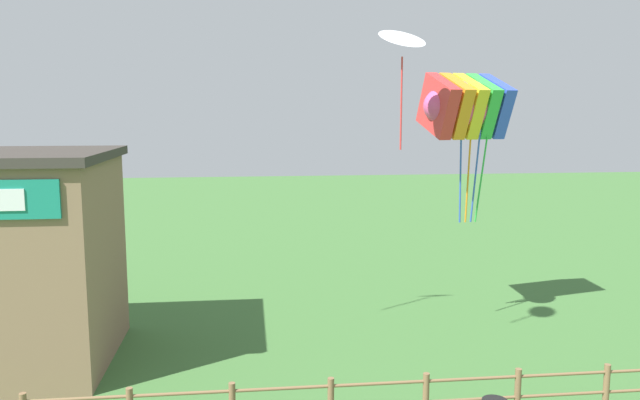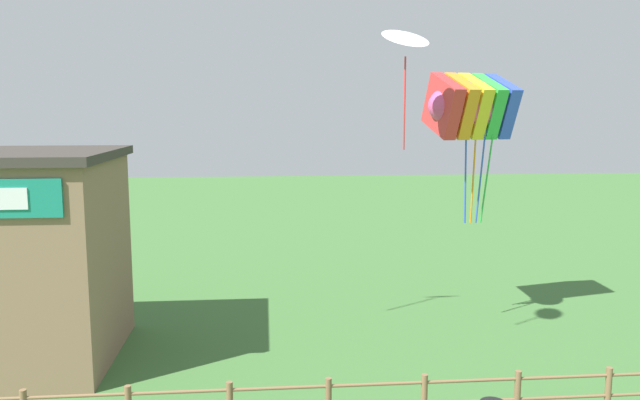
{
  "view_description": "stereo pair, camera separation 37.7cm",
  "coord_description": "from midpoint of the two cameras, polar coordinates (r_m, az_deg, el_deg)",
  "views": [
    {
      "loc": [
        -1.66,
        -5.07,
        6.75
      ],
      "look_at": [
        0.0,
        9.28,
        4.69
      ],
      "focal_mm": 35.0,
      "sensor_mm": 36.0,
      "label": 1
    },
    {
      "loc": [
        -1.28,
        -5.11,
        6.75
      ],
      "look_at": [
        0.0,
        9.28,
        4.69
      ],
      "focal_mm": 35.0,
      "sensor_mm": 36.0,
      "label": 2
    }
  ],
  "objects": [
    {
      "name": "kite_rainbow_parafoil",
      "position": [
        20.3,
        14.13,
        8.33
      ],
      "size": [
        3.27,
        2.66,
        4.75
      ],
      "color": "#E54C8C"
    },
    {
      "name": "kite_white_delta",
      "position": [
        17.86,
        8.47,
        14.38
      ],
      "size": [
        1.66,
        1.6,
        3.45
      ],
      "color": "white"
    }
  ]
}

